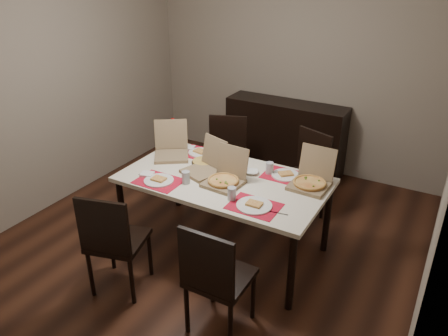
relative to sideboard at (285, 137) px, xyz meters
The scene contains 20 objects.
ground 1.84m from the sideboard, 90.00° to the right, with size 3.80×4.00×0.02m, color #3E1F13.
room_walls 1.86m from the sideboard, 90.00° to the right, with size 3.84×4.02×2.62m.
sideboard is the anchor object (origin of this frame).
dining_table 1.91m from the sideboard, 84.45° to the right, with size 1.80×1.00×0.75m.
chair_near_left 2.84m from the sideboard, 95.78° to the right, with size 0.52×0.52×0.93m.
chair_near_right 2.88m from the sideboard, 77.19° to the right, with size 0.42×0.42×0.93m.
chair_far_left 1.02m from the sideboard, 107.42° to the right, with size 0.55×0.55×0.93m.
chair_far_right 1.13m from the sideboard, 56.96° to the right, with size 0.54×0.54×0.93m.
setting_near_left 2.23m from the sideboard, 96.34° to the right, with size 0.50×0.30×0.11m.
setting_near_right 2.28m from the sideboard, 75.17° to the right, with size 0.52×0.30×0.11m.
setting_far_left 1.60m from the sideboard, 99.23° to the right, with size 0.47×0.30×0.11m.
setting_far_right 1.73m from the sideboard, 69.13° to the right, with size 0.45×0.30×0.11m.
napkin_loose 1.97m from the sideboard, 81.28° to the right, with size 0.12×0.11×0.02m, color white.
pizza_box_center 2.01m from the sideboard, 83.00° to the right, with size 0.32×0.35×0.30m.
pizza_box_right 1.91m from the sideboard, 61.36° to the right, with size 0.32×0.36×0.31m.
pizza_box_left 1.82m from the sideboard, 106.43° to the right, with size 0.47×0.48×0.32m.
pizza_box_extra 1.89m from the sideboard, 90.79° to the right, with size 0.39×0.41×0.30m.
faina_plate 1.75m from the sideboard, 94.50° to the right, with size 0.23×0.23×0.03m.
dip_bowl 1.75m from the sideboard, 78.01° to the right, with size 0.12×0.12×0.03m, color white.
soda_bottle 1.71m from the sideboard, 111.12° to the right, with size 0.11×0.11×0.31m.
Camera 1 is at (1.88, -3.08, 2.53)m, focal length 35.00 mm.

